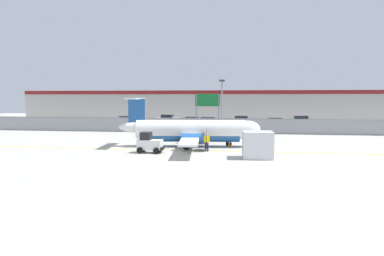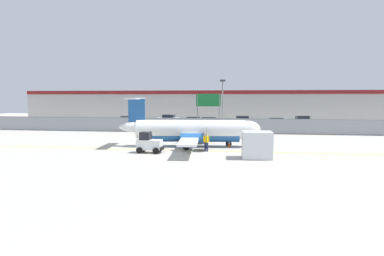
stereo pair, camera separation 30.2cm
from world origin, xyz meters
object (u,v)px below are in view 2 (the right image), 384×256
object	(u,v)px
commuter_airplane	(193,131)
parked_car_2	(193,122)
parked_car_6	(302,120)
parked_car_0	(128,121)
traffic_cone_near_left	(229,144)
highway_sign	(208,103)
apron_light_pole	(223,103)
baggage_tug	(149,143)
parked_car_1	(168,119)
ground_crew_worker	(206,141)
parked_car_3	(210,122)
parked_car_4	(243,120)
cargo_container	(257,145)
traffic_cone_near_right	(160,140)
parked_car_5	(275,123)

from	to	relation	value
commuter_airplane	parked_car_2	distance (m)	23.39
parked_car_2	commuter_airplane	bearing A→B (deg)	93.63
parked_car_6	parked_car_0	bearing A→B (deg)	4.49
traffic_cone_near_left	parked_car_6	xyz separation A→B (m)	(11.76, 29.14, 0.58)
highway_sign	apron_light_pole	bearing A→B (deg)	-64.67
baggage_tug	parked_car_6	distance (m)	38.71
parked_car_0	parked_car_1	bearing A→B (deg)	50.29
ground_crew_worker	highway_sign	xyz separation A→B (m)	(-1.70, 18.43, 3.19)
parked_car_1	highway_sign	bearing A→B (deg)	126.30
parked_car_3	highway_sign	world-z (taller)	highway_sign
commuter_airplane	parked_car_4	xyz separation A→B (m)	(4.96, 27.52, -0.71)
traffic_cone_near_left	highway_sign	xyz separation A→B (m)	(-3.68, 15.19, 3.83)
cargo_container	highway_sign	bearing A→B (deg)	103.86
baggage_tug	ground_crew_worker	xyz separation A→B (m)	(5.03, 1.47, 0.10)
parked_car_0	parked_car_2	distance (m)	11.61
baggage_tug	parked_car_1	size ratio (longest dim) A/B	0.55
commuter_airplane	parked_car_1	bearing A→B (deg)	101.25
parked_car_1	highway_sign	xyz separation A→B (m)	(9.20, -14.60, 3.24)
traffic_cone_near_right	parked_car_5	bearing A→B (deg)	54.45
parked_car_0	apron_light_pole	world-z (taller)	apron_light_pole
commuter_airplane	traffic_cone_near_left	distance (m)	3.88
parked_car_4	apron_light_pole	bearing A→B (deg)	-103.13
traffic_cone_near_right	parked_car_2	xyz separation A→B (m)	(0.55, 20.65, 0.58)
ground_crew_worker	traffic_cone_near_right	distance (m)	7.90
parked_car_2	parked_car_6	xyz separation A→B (m)	(18.89, 6.28, 0.00)
parked_car_3	parked_car_6	distance (m)	17.30
commuter_airplane	parked_car_3	bearing A→B (deg)	85.55
commuter_airplane	traffic_cone_near_left	xyz separation A→B (m)	(3.65, 0.26, -1.29)
highway_sign	commuter_airplane	bearing A→B (deg)	-89.90
cargo_container	parked_car_5	bearing A→B (deg)	79.64
traffic_cone_near_left	parked_car_4	distance (m)	27.30
parked_car_2	highway_sign	bearing A→B (deg)	109.28
ground_crew_worker	parked_car_5	size ratio (longest dim) A/B	0.40
cargo_container	parked_car_6	world-z (taller)	cargo_container
parked_car_0	parked_car_4	distance (m)	20.35
parked_car_2	cargo_container	bearing A→B (deg)	103.44
parked_car_1	commuter_airplane	bearing A→B (deg)	111.15
parked_car_2	highway_sign	xyz separation A→B (m)	(3.44, -7.67, 3.24)
commuter_airplane	parked_car_0	bearing A→B (deg)	116.42
parked_car_6	parked_car_2	bearing A→B (deg)	12.60
traffic_cone_near_left	traffic_cone_near_right	size ratio (longest dim) A/B	1.00
cargo_container	commuter_airplane	bearing A→B (deg)	133.96
parked_car_0	ground_crew_worker	bearing A→B (deg)	-54.48
parked_car_4	parked_car_5	distance (m)	7.37
cargo_container	parked_car_1	world-z (taller)	cargo_container
parked_car_3	parked_car_4	bearing A→B (deg)	44.95
parked_car_2	ground_crew_worker	bearing A→B (deg)	96.24
parked_car_2	parked_car_6	distance (m)	19.90
parked_car_0	parked_car_3	size ratio (longest dim) A/B	1.00
apron_light_pole	traffic_cone_near_right	bearing A→B (deg)	-128.34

